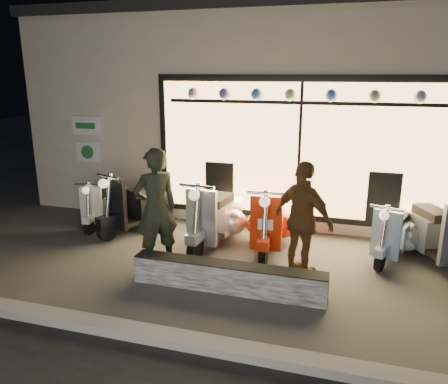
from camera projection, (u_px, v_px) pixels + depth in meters
The scene contains 12 objects.
ground at pixel (227, 269), 6.70m from camera, with size 40.00×40.00×0.00m, color #383533.
kerb at pixel (177, 339), 4.83m from camera, with size 40.00×0.25×0.12m, color slate.
shop_building at pixel (283, 106), 10.74m from camera, with size 10.20×6.23×4.20m.
graffiti_barrier at pixel (228, 277), 5.99m from camera, with size 2.69×0.28×0.40m, color black.
scooter_silver at pixel (217, 216), 7.65m from camera, with size 0.65×1.65×1.18m.
scooter_red at pixel (270, 221), 7.47m from camera, with size 0.56×1.57×1.12m.
scooter_black at pixel (142, 205), 8.33m from camera, with size 0.91×1.56×1.14m.
scooter_cream at pixel (101, 205), 8.67m from camera, with size 0.58×1.29×0.92m.
scooter_blue at pixel (394, 234), 7.08m from camera, with size 0.72×1.33×0.95m.
scooter_grey at pixel (432, 231), 6.94m from camera, with size 0.96×1.61×1.18m.
man at pixel (156, 209), 6.58m from camera, with size 0.68×0.44×1.86m, color black.
woman at pixel (303, 220), 6.29m from camera, with size 1.01×0.42×1.72m, color brown.
Camera 1 is at (1.70, -5.90, 2.92)m, focal length 35.00 mm.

